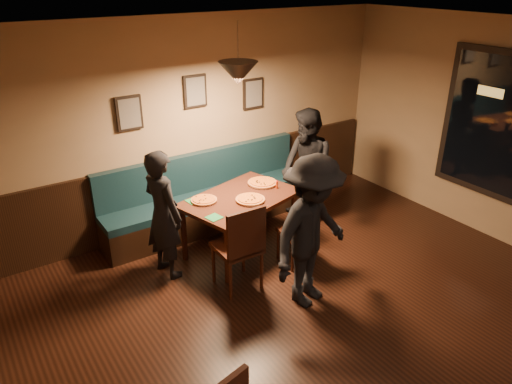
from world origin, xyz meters
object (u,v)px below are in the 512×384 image
(diner_right, at_px, (307,169))
(diner_left, at_px, (163,214))
(dining_table, at_px, (240,224))
(tabasco_bottle, at_px, (277,184))
(chair_near_right, at_px, (297,230))
(booth_bench, at_px, (209,193))
(diner_front, at_px, (312,232))
(chair_near_left, at_px, (237,245))
(soda_glass, at_px, (299,189))

(diner_right, bearing_deg, diner_left, -82.26)
(dining_table, height_order, diner_left, diner_left)
(tabasco_bottle, bearing_deg, dining_table, 174.80)
(chair_near_right, xyz_separation_m, tabasco_bottle, (0.10, 0.57, 0.37))
(dining_table, xyz_separation_m, tabasco_bottle, (0.52, -0.05, 0.43))
(diner_right, bearing_deg, booth_bench, -113.61)
(dining_table, xyz_separation_m, diner_right, (1.14, 0.12, 0.45))
(diner_right, distance_m, diner_front, 1.77)
(booth_bench, bearing_deg, diner_right, -29.85)
(chair_near_left, bearing_deg, soda_glass, 16.43)
(diner_front, distance_m, soda_glass, 1.11)
(diner_front, relative_size, tabasco_bottle, 14.00)
(diner_right, bearing_deg, chair_near_left, -58.66)
(soda_glass, bearing_deg, diner_right, 42.59)
(chair_near_left, xyz_separation_m, chair_near_right, (0.86, 0.01, -0.09))
(chair_near_right, bearing_deg, tabasco_bottle, 84.94)
(chair_near_right, height_order, diner_left, diner_left)
(soda_glass, bearing_deg, chair_near_right, -129.83)
(chair_near_left, relative_size, diner_right, 0.64)
(chair_near_right, height_order, diner_right, diner_right)
(booth_bench, distance_m, tabasco_bottle, 1.03)
(chair_near_right, bearing_deg, booth_bench, 112.11)
(chair_near_right, relative_size, diner_right, 0.53)
(chair_near_left, distance_m, diner_front, 0.88)
(booth_bench, distance_m, diner_left, 1.24)
(chair_near_right, distance_m, tabasco_bottle, 0.69)
(dining_table, distance_m, tabasco_bottle, 0.68)
(booth_bench, distance_m, chair_near_right, 1.46)
(diner_left, bearing_deg, soda_glass, -115.35)
(dining_table, distance_m, diner_left, 1.06)
(chair_near_right, distance_m, diner_front, 0.86)
(booth_bench, xyz_separation_m, chair_near_left, (-0.43, -1.40, 0.02))
(chair_near_left, height_order, chair_near_right, chair_near_left)
(chair_near_right, distance_m, soda_glass, 0.53)
(diner_right, xyz_separation_m, tabasco_bottle, (-0.62, -0.16, -0.01))
(dining_table, bearing_deg, chair_near_left, -140.02)
(diner_left, bearing_deg, diner_front, -153.64)
(booth_bench, bearing_deg, diner_front, -87.93)
(chair_near_left, height_order, soda_glass, chair_near_left)
(diner_left, bearing_deg, diner_right, -100.22)
(booth_bench, xyz_separation_m, chair_near_right, (0.43, -1.39, -0.07))
(chair_near_left, distance_m, diner_right, 1.77)
(chair_near_left, distance_m, tabasco_bottle, 1.16)
(diner_right, distance_m, soda_glass, 0.67)
(dining_table, relative_size, diner_front, 0.83)
(diner_right, bearing_deg, chair_near_right, -38.52)
(chair_near_left, relative_size, chair_near_right, 1.20)
(dining_table, distance_m, chair_near_right, 0.75)
(chair_near_right, xyz_separation_m, soda_glass, (0.23, 0.28, 0.39))
(chair_near_left, xyz_separation_m, tabasco_bottle, (0.96, 0.58, 0.29))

